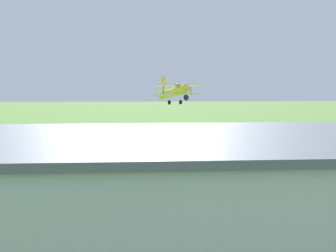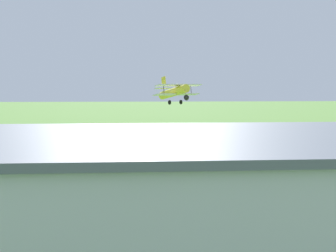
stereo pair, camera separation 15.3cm
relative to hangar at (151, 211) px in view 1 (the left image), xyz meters
The scene contains 3 objects.
ground_plane 42.14m from the hangar, 89.63° to the right, with size 400.00×400.00×0.00m, color #568438.
hangar is the anchor object (origin of this frame).
biplane 42.37m from the hangar, 96.38° to the right, with size 7.24×7.65×4.10m.
Camera 1 is at (0.34, 63.24, 10.00)m, focal length 47.07 mm.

